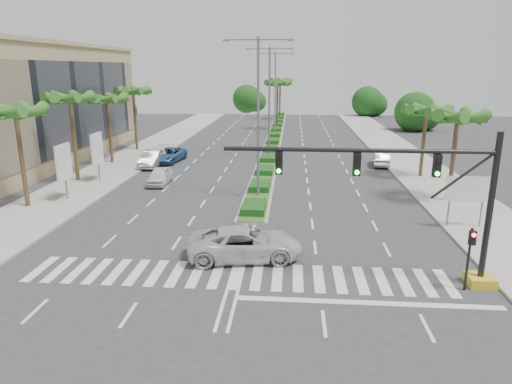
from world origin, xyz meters
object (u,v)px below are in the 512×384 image
car_parked_d (158,155)px  car_crossing (245,243)px  car_parked_b (151,159)px  car_parked_a (160,176)px  car_parked_c (168,155)px  car_right (381,159)px

car_parked_d → car_crossing: bearing=-59.0°
car_crossing → car_parked_b: bearing=19.1°
car_parked_a → car_crossing: size_ratio=0.69×
car_parked_a → car_parked_b: 7.65m
car_parked_a → car_parked_c: size_ratio=0.77×
car_parked_a → car_right: bearing=20.9°
car_parked_c → car_crossing: 27.31m
car_parked_b → car_right: size_ratio=1.16×
car_crossing → car_parked_d: bearing=16.8°
car_parked_b → car_right: car_parked_b is taller
car_parked_a → car_parked_d: 9.85m
car_right → car_crossing: bearing=71.6°
car_parked_a → car_parked_d: car_parked_d is taller
car_parked_b → car_parked_d: 2.33m
car_parked_c → car_right: 22.53m
car_parked_d → car_parked_a: bearing=-67.7°
car_parked_d → car_right: bearing=5.3°
car_parked_b → car_crossing: 25.51m
car_parked_b → car_crossing: car_crossing is taller
car_parked_b → car_parked_c: (1.07, 2.51, -0.06)m
car_parked_d → car_crossing: size_ratio=0.90×
car_right → car_parked_b: bearing=12.3°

